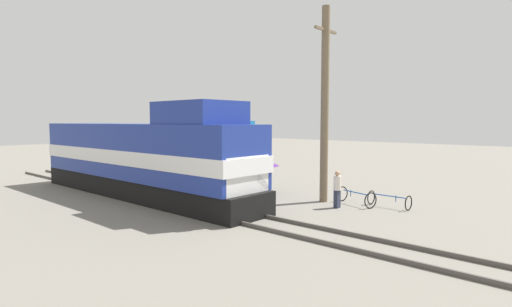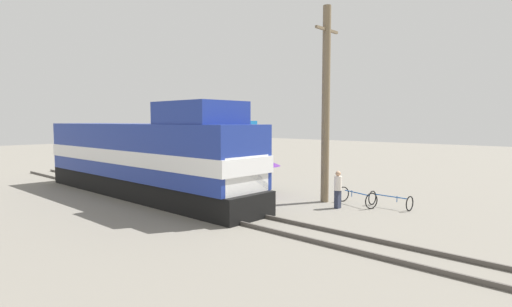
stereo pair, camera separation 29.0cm
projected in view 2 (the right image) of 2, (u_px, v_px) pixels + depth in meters
The scene contains 11 objects.
ground_plane at pixel (213, 212), 17.22m from camera, with size 120.00×120.00×0.00m, color slate.
rail_near at pixel (200, 213), 16.68m from camera, with size 0.08×40.10×0.15m, color #4C4742.
rail_far at pixel (226, 208), 17.74m from camera, with size 0.08×40.10×0.15m, color #4C4742.
locomotive at pixel (146, 158), 20.57m from camera, with size 2.91×16.16×4.77m.
utility_pole at pixel (326, 104), 19.08m from camera, with size 1.80×0.39×9.35m.
vendor_umbrella at pixel (258, 161), 21.17m from camera, with size 2.41×2.41×2.10m.
billboard_sign at pixel (247, 137), 24.48m from camera, with size 1.80×0.12×3.95m.
shrub_cluster at pixel (263, 184), 22.44m from camera, with size 0.78×0.78×0.78m, color #236028.
person_bystander at pixel (338, 188), 17.96m from camera, with size 0.34×0.34×1.70m.
bicycle at pixel (357, 197), 18.65m from camera, with size 1.33×2.08×0.74m.
bicycle_spare at pixel (390, 200), 18.05m from camera, with size 0.80×1.91×0.67m.
Camera 2 is at (-11.23, -12.83, 3.93)m, focal length 28.00 mm.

